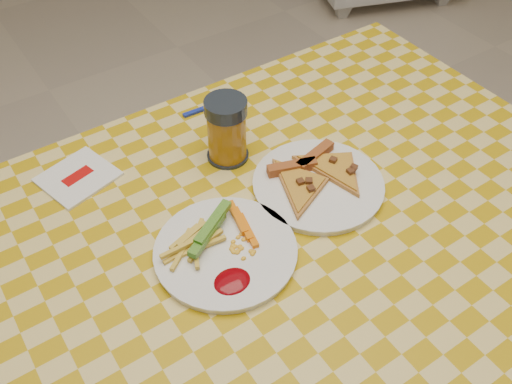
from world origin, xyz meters
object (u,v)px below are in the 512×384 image
(table, at_px, (277,248))
(plate_right, at_px, (318,185))
(drink_glass, at_px, (227,130))
(plate_left, at_px, (226,252))

(table, distance_m, plate_right, 0.14)
(plate_right, distance_m, drink_glass, 0.21)
(plate_right, xyz_separation_m, drink_glass, (-0.10, 0.17, 0.06))
(plate_right, height_order, drink_glass, drink_glass)
(table, xyz_separation_m, plate_right, (0.11, 0.03, 0.08))
(table, bearing_deg, drink_glass, 84.77)
(table, bearing_deg, plate_right, 14.59)
(plate_left, bearing_deg, table, 5.03)
(table, xyz_separation_m, plate_left, (-0.12, -0.01, 0.08))
(plate_right, relative_size, drink_glass, 1.80)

